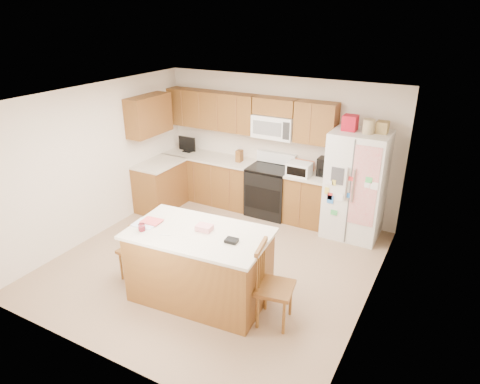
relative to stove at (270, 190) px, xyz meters
The scene contains 9 objects.
ground 1.99m from the stove, 90.00° to the right, with size 4.50×4.50×0.00m, color #92715A.
room_shell 2.16m from the stove, 90.00° to the right, with size 4.60×4.60×2.52m.
cabinetry 1.09m from the stove, behind, with size 3.36×1.56×2.15m.
stove is the anchor object (origin of this frame).
refrigerator 1.63m from the stove, ahead, with size 0.90×0.79×2.04m.
island 2.77m from the stove, 84.40° to the right, with size 1.87×1.18×1.07m.
windsor_chair_left 2.91m from the stove, 104.78° to the right, with size 0.45×0.46×0.97m.
windsor_chair_back 2.00m from the stove, 82.32° to the right, with size 0.48×0.47×0.89m.
windsor_chair_right 3.04m from the stove, 64.49° to the right, with size 0.50×0.52×1.05m.
Camera 1 is at (2.99, -4.73, 3.57)m, focal length 32.00 mm.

